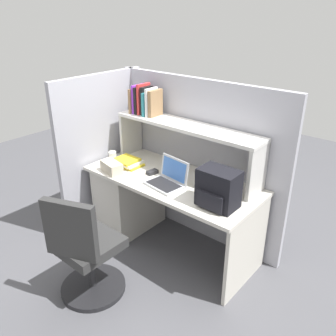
{
  "coord_description": "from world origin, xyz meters",
  "views": [
    {
      "loc": [
        1.76,
        -2.14,
        2.12
      ],
      "look_at": [
        0.0,
        -0.05,
        0.85
      ],
      "focal_mm": 37.65,
      "sensor_mm": 36.0,
      "label": 1
    }
  ],
  "objects_px": {
    "computer_mouse": "(152,172)",
    "paper_cup": "(113,156)",
    "laptop": "(168,179)",
    "office_chair": "(86,254)",
    "backpack": "(218,189)",
    "tissue_box": "(112,167)"
  },
  "relations": [
    {
      "from": "computer_mouse",
      "to": "paper_cup",
      "type": "height_order",
      "value": "paper_cup"
    },
    {
      "from": "laptop",
      "to": "office_chair",
      "type": "distance_m",
      "value": 0.9
    },
    {
      "from": "computer_mouse",
      "to": "office_chair",
      "type": "relative_size",
      "value": 0.11
    },
    {
      "from": "laptop",
      "to": "office_chair",
      "type": "relative_size",
      "value": 0.36
    },
    {
      "from": "laptop",
      "to": "paper_cup",
      "type": "relative_size",
      "value": 4.0
    },
    {
      "from": "backpack",
      "to": "tissue_box",
      "type": "relative_size",
      "value": 1.36
    },
    {
      "from": "paper_cup",
      "to": "computer_mouse",
      "type": "bearing_deg",
      "value": 1.94
    },
    {
      "from": "computer_mouse",
      "to": "laptop",
      "type": "bearing_deg",
      "value": -5.29
    },
    {
      "from": "paper_cup",
      "to": "office_chair",
      "type": "bearing_deg",
      "value": -54.53
    },
    {
      "from": "backpack",
      "to": "office_chair",
      "type": "xyz_separation_m",
      "value": [
        -0.66,
        -0.77,
        -0.48
      ]
    },
    {
      "from": "backpack",
      "to": "tissue_box",
      "type": "distance_m",
      "value": 1.07
    },
    {
      "from": "backpack",
      "to": "tissue_box",
      "type": "bearing_deg",
      "value": -173.58
    },
    {
      "from": "computer_mouse",
      "to": "paper_cup",
      "type": "bearing_deg",
      "value": -167.65
    },
    {
      "from": "paper_cup",
      "to": "tissue_box",
      "type": "relative_size",
      "value": 0.38
    },
    {
      "from": "backpack",
      "to": "computer_mouse",
      "type": "xyz_separation_m",
      "value": [
        -0.75,
        0.09,
        -0.13
      ]
    },
    {
      "from": "computer_mouse",
      "to": "tissue_box",
      "type": "relative_size",
      "value": 0.47
    },
    {
      "from": "backpack",
      "to": "paper_cup",
      "type": "height_order",
      "value": "backpack"
    },
    {
      "from": "tissue_box",
      "to": "backpack",
      "type": "bearing_deg",
      "value": 18.93
    },
    {
      "from": "laptop",
      "to": "backpack",
      "type": "distance_m",
      "value": 0.52
    },
    {
      "from": "computer_mouse",
      "to": "paper_cup",
      "type": "distance_m",
      "value": 0.51
    },
    {
      "from": "laptop",
      "to": "paper_cup",
      "type": "xyz_separation_m",
      "value": [
        -0.76,
        0.05,
        -0.01
      ]
    },
    {
      "from": "tissue_box",
      "to": "paper_cup",
      "type": "bearing_deg",
      "value": 149.1
    }
  ]
}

